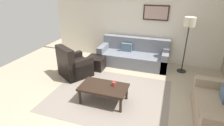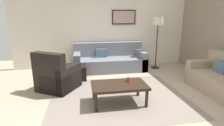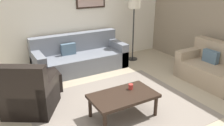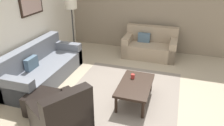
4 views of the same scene
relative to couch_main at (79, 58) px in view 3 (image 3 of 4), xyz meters
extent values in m
plane|color=tan|center=(-0.14, -2.09, -0.30)|extent=(8.00, 8.00, 0.00)
cube|color=silver|center=(-0.14, 0.51, 1.10)|extent=(6.00, 0.12, 2.80)
cube|color=gray|center=(-0.14, -2.09, -0.29)|extent=(2.91, 2.38, 0.01)
cube|color=slate|center=(0.00, -0.10, -0.09)|extent=(2.29, 0.93, 0.42)
cube|color=slate|center=(0.00, 0.24, 0.14)|extent=(2.29, 0.24, 0.88)
cube|color=slate|center=(-1.04, -0.10, 0.01)|extent=(0.20, 0.93, 0.62)
cube|color=slate|center=(1.05, -0.10, 0.01)|extent=(0.20, 0.93, 0.62)
cube|color=slate|center=(-0.26, 0.02, 0.26)|extent=(0.36, 0.12, 0.28)
cube|color=gray|center=(2.23, -2.31, -0.09)|extent=(0.86, 1.56, 0.42)
cube|color=gray|center=(2.54, -2.31, 0.14)|extent=(0.24, 1.56, 0.88)
cube|color=gray|center=(2.23, -1.63, 0.01)|extent=(0.86, 0.20, 0.62)
cube|color=slate|center=(2.32, -2.10, 0.26)|extent=(0.12, 0.36, 0.28)
cube|color=black|center=(-1.47, -1.40, -0.08)|extent=(1.10, 1.10, 0.44)
cube|color=black|center=(-1.63, -1.65, 0.18)|extent=(0.78, 0.59, 0.95)
cube|color=black|center=(-1.20, -1.57, 0.00)|extent=(0.56, 0.76, 0.60)
cube|color=black|center=(-1.74, -1.23, 0.00)|extent=(0.56, 0.76, 0.60)
cube|color=black|center=(-1.07, -0.76, -0.10)|extent=(0.56, 0.56, 0.40)
cylinder|color=black|center=(-0.67, -2.64, -0.12)|extent=(0.06, 0.06, 0.36)
cylinder|color=black|center=(0.31, -2.64, -0.12)|extent=(0.06, 0.06, 0.36)
cylinder|color=black|center=(-0.67, -2.12, -0.12)|extent=(0.06, 0.06, 0.36)
cylinder|color=black|center=(0.31, -2.12, -0.12)|extent=(0.06, 0.06, 0.36)
cube|color=black|center=(-0.18, -2.38, 0.09)|extent=(1.10, 0.64, 0.05)
cylinder|color=#B2332D|center=(0.03, -2.28, 0.16)|extent=(0.08, 0.08, 0.09)
cylinder|color=black|center=(1.59, -0.11, -0.28)|extent=(0.28, 0.28, 0.03)
cylinder|color=#262626|center=(1.59, -0.11, 0.43)|extent=(0.04, 0.04, 1.45)
cylinder|color=beige|center=(1.59, -0.11, 1.28)|extent=(0.32, 0.32, 0.26)
camera|label=1|loc=(1.15, -5.72, 2.31)|focal=29.03mm
camera|label=2|loc=(-0.88, -5.54, 1.40)|focal=27.83mm
camera|label=3|loc=(-1.99, -5.14, 1.92)|focal=36.23mm
camera|label=4|loc=(-3.91, -3.08, 2.38)|focal=34.49mm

